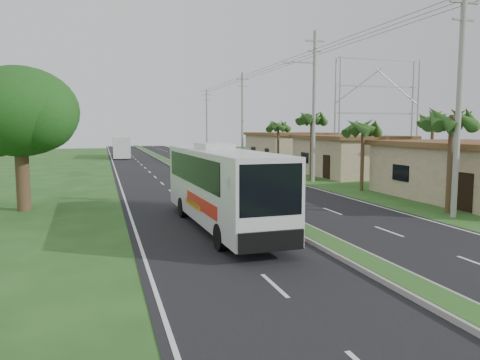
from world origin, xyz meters
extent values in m
plane|color=#224C1B|center=(0.00, 0.00, 0.00)|extent=(180.00, 180.00, 0.00)
cube|color=black|center=(0.00, 20.00, 0.01)|extent=(14.00, 160.00, 0.02)
cube|color=gray|center=(0.00, 20.00, 0.10)|extent=(1.20, 160.00, 0.17)
cube|color=#224C1B|center=(0.00, 20.00, 0.18)|extent=(0.95, 160.00, 0.02)
cube|color=silver|center=(-6.70, 20.00, 0.00)|extent=(0.12, 160.00, 0.01)
cube|color=silver|center=(6.70, 20.00, 0.00)|extent=(0.12, 160.00, 0.01)
cube|color=tan|center=(14.00, 22.00, 1.68)|extent=(7.00, 10.00, 3.35)
cube|color=#56301E|center=(14.00, 22.00, 3.51)|extent=(7.60, 10.60, 0.32)
cube|color=tan|center=(14.00, 36.00, 1.75)|extent=(8.00, 11.00, 3.50)
cube|color=#56301E|center=(14.00, 36.00, 3.66)|extent=(8.60, 11.60, 0.32)
cylinder|color=#473321|center=(9.00, 3.00, 2.50)|extent=(0.26, 0.26, 5.00)
cylinder|color=#473321|center=(9.40, 12.00, 2.30)|extent=(0.26, 0.26, 4.60)
cylinder|color=#473321|center=(8.80, 19.00, 2.70)|extent=(0.26, 0.26, 5.40)
cylinder|color=#473321|center=(9.30, 28.00, 2.40)|extent=(0.26, 0.26, 4.80)
cylinder|color=#473321|center=(17.50, 15.00, 2.60)|extent=(0.26, 0.26, 5.20)
cylinder|color=#473321|center=(-12.00, 10.00, 2.00)|extent=(0.70, 0.70, 4.00)
ellipsoid|color=#1B3F11|center=(-12.00, 10.00, 5.20)|extent=(6.00, 6.00, 4.68)
sphere|color=#1B3F11|center=(-10.80, 9.00, 4.90)|extent=(3.40, 3.40, 3.40)
cylinder|color=gray|center=(8.50, 2.00, 5.50)|extent=(0.28, 0.28, 11.00)
cube|color=gray|center=(8.50, 2.00, 10.20)|extent=(1.60, 0.12, 0.12)
cube|color=gray|center=(8.50, 2.00, 9.40)|extent=(1.20, 0.10, 0.10)
cylinder|color=gray|center=(8.50, 18.00, 6.00)|extent=(0.28, 0.28, 12.00)
cube|color=gray|center=(8.50, 18.00, 11.20)|extent=(1.60, 0.12, 0.12)
cube|color=gray|center=(8.50, 18.00, 10.40)|extent=(1.20, 0.10, 0.10)
cube|color=gray|center=(7.30, 18.00, 9.50)|extent=(2.40, 0.10, 0.10)
cylinder|color=gray|center=(8.50, 38.00, 5.50)|extent=(0.28, 0.28, 11.00)
cube|color=gray|center=(8.50, 38.00, 10.20)|extent=(1.60, 0.12, 0.12)
cube|color=gray|center=(8.50, 38.00, 9.40)|extent=(1.20, 0.10, 0.10)
cylinder|color=gray|center=(8.50, 58.00, 5.25)|extent=(0.28, 0.28, 10.50)
cube|color=gray|center=(8.50, 58.00, 9.70)|extent=(1.60, 0.12, 0.12)
cube|color=gray|center=(8.50, 58.00, 8.90)|extent=(1.20, 0.10, 0.10)
cylinder|color=gray|center=(17.00, 29.50, 6.00)|extent=(0.18, 0.18, 12.00)
cylinder|color=gray|center=(27.00, 29.50, 6.00)|extent=(0.18, 0.18, 12.00)
cylinder|color=gray|center=(17.00, 30.50, 6.00)|extent=(0.18, 0.18, 12.00)
cylinder|color=gray|center=(27.00, 30.50, 6.00)|extent=(0.18, 0.18, 12.00)
cube|color=gray|center=(22.00, 30.00, 6.00)|extent=(10.00, 0.14, 0.14)
cube|color=gray|center=(22.00, 30.00, 9.00)|extent=(10.00, 0.14, 0.14)
cube|color=gray|center=(22.00, 30.00, 12.00)|extent=(10.00, 0.14, 0.14)
cube|color=silver|center=(-3.08, 2.66, 1.92)|extent=(2.78, 11.43, 2.98)
cube|color=black|center=(-3.10, 3.23, 2.57)|extent=(2.75, 9.16, 1.19)
cube|color=black|center=(-2.87, -2.95, 2.39)|extent=(2.13, 0.22, 1.67)
cube|color=red|center=(-3.04, 1.53, 1.32)|extent=(2.59, 5.00, 0.52)
cube|color=orange|center=(-3.09, 2.95, 1.08)|extent=(2.52, 2.92, 0.24)
cube|color=silver|center=(-3.12, 3.80, 3.54)|extent=(1.41, 2.32, 0.26)
cylinder|color=black|center=(-4.02, -0.97, 0.49)|extent=(0.34, 0.99, 0.98)
cylinder|color=black|center=(-1.88, -0.89, 0.49)|extent=(0.34, 0.99, 0.98)
cylinder|color=black|center=(-4.26, 5.65, 0.49)|extent=(0.34, 0.99, 0.98)
cylinder|color=black|center=(-2.12, 5.73, 0.49)|extent=(0.34, 0.99, 0.98)
cube|color=silver|center=(-5.20, 54.98, 1.64)|extent=(2.61, 10.86, 3.01)
cube|color=black|center=(-5.19, 55.45, 2.55)|extent=(2.60, 8.04, 1.02)
cube|color=orange|center=(-5.22, 54.05, 1.07)|extent=(2.53, 5.23, 0.33)
cylinder|color=black|center=(-6.34, 50.55, 0.45)|extent=(0.30, 0.91, 0.90)
cylinder|color=black|center=(-4.28, 50.50, 0.45)|extent=(0.30, 0.91, 0.90)
cylinder|color=black|center=(-6.14, 59.00, 0.45)|extent=(0.30, 0.91, 0.90)
cylinder|color=black|center=(-4.07, 58.95, 0.45)|extent=(0.30, 0.91, 0.90)
imported|color=black|center=(-2.00, 4.69, 0.60)|extent=(2.06, 1.03, 1.19)
imported|color=maroon|center=(-2.00, 4.69, 1.36)|extent=(0.67, 0.52, 1.62)
camera|label=1|loc=(-7.94, -16.71, 4.33)|focal=35.00mm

